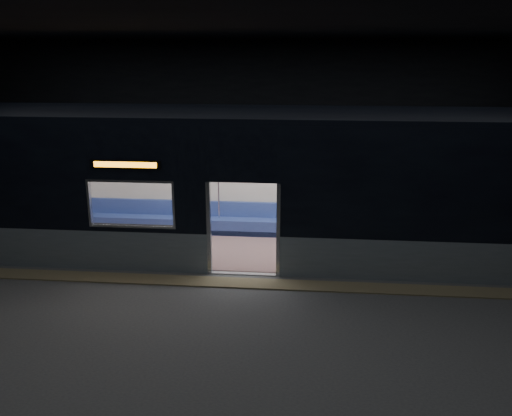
# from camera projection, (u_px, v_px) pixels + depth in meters

# --- Properties ---
(station_floor) EXTENTS (24.00, 14.00, 0.01)m
(station_floor) POSITION_uv_depth(u_px,v_px,m) (237.00, 295.00, 10.73)
(station_floor) COLOR #47494C
(station_floor) RESTS_ON ground
(station_envelope) EXTENTS (24.00, 14.00, 5.00)m
(station_envelope) POSITION_uv_depth(u_px,v_px,m) (236.00, 108.00, 9.70)
(station_envelope) COLOR black
(station_envelope) RESTS_ON station_floor
(tactile_strip) EXTENTS (22.80, 0.50, 0.03)m
(tactile_strip) POSITION_uv_depth(u_px,v_px,m) (241.00, 283.00, 11.25)
(tactile_strip) COLOR #8C7F59
(tactile_strip) RESTS_ON station_floor
(metro_car) EXTENTS (18.00, 3.04, 3.35)m
(metro_car) POSITION_uv_depth(u_px,v_px,m) (251.00, 176.00, 12.64)
(metro_car) COLOR gray
(metro_car) RESTS_ON station_floor
(passenger) EXTENTS (0.45, 0.75, 1.45)m
(passenger) POSITION_uv_depth(u_px,v_px,m) (380.00, 209.00, 13.59)
(passenger) COLOR black
(passenger) RESTS_ON metro_car
(handbag) EXTENTS (0.35, 0.33, 0.14)m
(handbag) POSITION_uv_depth(u_px,v_px,m) (379.00, 217.00, 13.40)
(handbag) COLOR black
(handbag) RESTS_ON passenger
(transit_map) EXTENTS (1.01, 0.03, 0.65)m
(transit_map) POSITION_uv_depth(u_px,v_px,m) (455.00, 183.00, 13.54)
(transit_map) COLOR white
(transit_map) RESTS_ON metro_car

